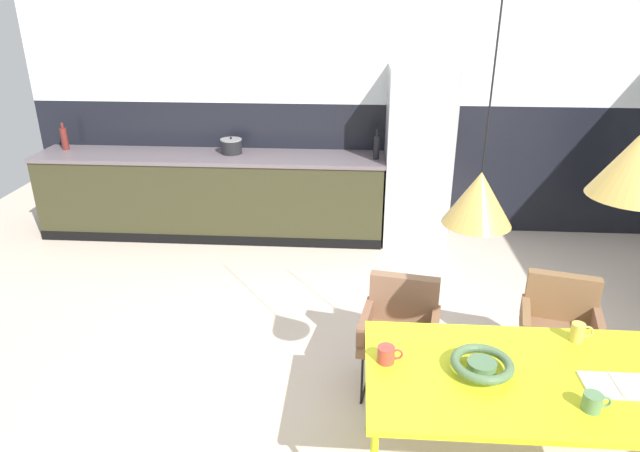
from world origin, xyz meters
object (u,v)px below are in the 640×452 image
(fruit_bowl, at_px, (482,364))
(pendant_lamp_over_table_far, at_px, (640,162))
(bottle_wine_green, at_px, (64,138))
(pendant_lamp_over_table_near, at_px, (479,198))
(mug_white_ceramic, at_px, (387,354))
(bottle_oil_tall, at_px, (377,147))
(open_book, at_px, (616,386))
(cooking_pot, at_px, (231,146))
(dining_table, at_px, (524,383))
(mug_dark_espresso, at_px, (593,402))
(refrigerator_column, at_px, (417,158))
(armchair_near_window, at_px, (560,320))
(armchair_by_stool, at_px, (401,322))
(mug_short_terracotta, at_px, (578,332))

(fruit_bowl, distance_m, pendant_lamp_over_table_far, 1.15)
(bottle_wine_green, height_order, pendant_lamp_over_table_near, pendant_lamp_over_table_near)
(mug_white_ceramic, xyz_separation_m, bottle_oil_tall, (0.02, 3.20, 0.23))
(open_book, bearing_deg, cooking_pot, 126.89)
(bottle_oil_tall, bearing_deg, dining_table, -78.71)
(mug_white_ceramic, relative_size, pendant_lamp_over_table_far, 0.13)
(mug_dark_espresso, xyz_separation_m, bottle_oil_tall, (-0.88, 3.49, 0.23))
(refrigerator_column, xyz_separation_m, mug_white_ceramic, (-0.44, -3.24, -0.11))
(dining_table, distance_m, mug_dark_espresso, 0.33)
(armchair_near_window, height_order, bottle_wine_green, bottle_wine_green)
(refrigerator_column, distance_m, mug_dark_espresso, 3.56)
(fruit_bowl, relative_size, open_book, 1.01)
(mug_dark_espresso, relative_size, pendant_lamp_over_table_far, 0.12)
(cooking_pot, distance_m, pendant_lamp_over_table_far, 4.27)
(open_book, height_order, mug_dark_espresso, mug_dark_espresso)
(bottle_wine_green, bearing_deg, cooking_pot, -1.05)
(pendant_lamp_over_table_far, bearing_deg, mug_dark_espresso, -109.44)
(dining_table, xyz_separation_m, bottle_wine_green, (-4.00, 3.41, 0.31))
(fruit_bowl, xyz_separation_m, cooking_pot, (-1.96, 3.37, 0.17))
(fruit_bowl, bearing_deg, armchair_by_stool, 110.33)
(armchair_near_window, relative_size, fruit_bowl, 2.50)
(armchair_near_window, relative_size, cooking_pot, 3.39)
(armchair_near_window, xyz_separation_m, pendant_lamp_over_table_far, (-0.20, -0.95, 1.34))
(open_book, height_order, mug_white_ceramic, mug_white_ceramic)
(armchair_by_stool, height_order, mug_short_terracotta, mug_short_terracotta)
(bottle_oil_tall, bearing_deg, pendant_lamp_over_table_far, -73.59)
(bottle_wine_green, distance_m, pendant_lamp_over_table_far, 5.55)
(mug_white_ceramic, xyz_separation_m, mug_short_terracotta, (1.02, 0.25, 0.01))
(open_book, height_order, pendant_lamp_over_table_far, pendant_lamp_over_table_far)
(mug_short_terracotta, height_order, cooking_pot, cooking_pot)
(mug_short_terracotta, xyz_separation_m, bottle_wine_green, (-4.35, 3.09, 0.21))
(mug_short_terracotta, relative_size, pendant_lamp_over_table_near, 0.10)
(refrigerator_column, relative_size, mug_short_terracotta, 15.18)
(dining_table, relative_size, armchair_by_stool, 2.05)
(dining_table, height_order, bottle_wine_green, bottle_wine_green)
(cooking_pot, height_order, bottle_wine_green, bottle_wine_green)
(mug_short_terracotta, bearing_deg, fruit_bowl, -151.02)
(bottle_oil_tall, relative_size, pendant_lamp_over_table_far, 0.30)
(mug_white_ceramic, distance_m, bottle_oil_tall, 3.21)
(refrigerator_column, distance_m, bottle_wine_green, 3.77)
(bottle_wine_green, bearing_deg, armchair_near_window, -28.64)
(armchair_near_window, xyz_separation_m, open_book, (-0.11, -1.00, 0.27))
(refrigerator_column, distance_m, bottle_oil_tall, 0.44)
(bottle_wine_green, bearing_deg, bottle_oil_tall, -2.46)
(mug_white_ceramic, relative_size, bottle_wine_green, 0.45)
(mug_white_ceramic, bearing_deg, bottle_wine_green, 134.83)
(dining_table, bearing_deg, pendant_lamp_over_table_far, -0.10)
(cooking_pot, bearing_deg, mug_dark_espresso, -56.30)
(mug_dark_espresso, relative_size, pendant_lamp_over_table_near, 0.11)
(dining_table, bearing_deg, bottle_wine_green, 139.56)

